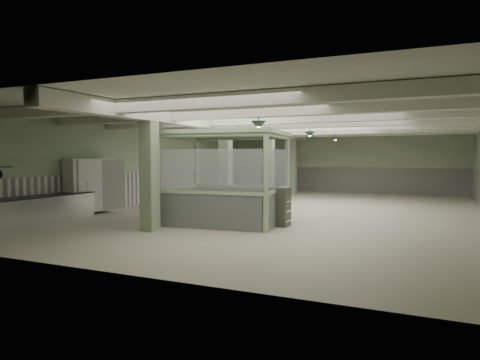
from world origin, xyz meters
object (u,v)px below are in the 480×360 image
at_px(walkin_cooler, 91,188).
at_px(guard_booth, 226,163).
at_px(prep_counter, 22,212).
at_px(filing_cabinet, 282,207).

height_order(walkin_cooler, guard_booth, guard_booth).
xyz_separation_m(prep_counter, guard_booth, (5.39, 3.31, 1.51)).
bearing_deg(filing_cabinet, prep_counter, -153.84).
bearing_deg(filing_cabinet, walkin_cooler, -175.77).
relative_size(walkin_cooler, filing_cabinet, 1.78).
height_order(prep_counter, guard_booth, guard_booth).
bearing_deg(walkin_cooler, prep_counter, -88.41).
xyz_separation_m(walkin_cooler, guard_booth, (5.48, 0.30, 0.98)).
bearing_deg(prep_counter, filing_cabinet, 24.84).
relative_size(prep_counter, filing_cabinet, 4.35).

